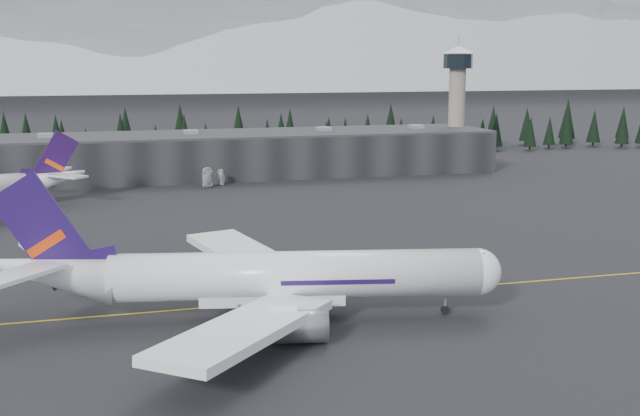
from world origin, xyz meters
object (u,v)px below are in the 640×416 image
object	(u,v)px
terminal	(226,154)
gse_vehicle_b	(222,183)
control_tower	(457,93)
jet_main	(251,277)
gse_vehicle_a	(207,185)

from	to	relation	value
terminal	gse_vehicle_b	distance (m)	19.96
control_tower	gse_vehicle_b	distance (m)	85.05
terminal	control_tower	xyz separation A→B (m)	(75.00, 3.00, 17.11)
gse_vehicle_b	jet_main	bearing A→B (deg)	-43.13
terminal	control_tower	world-z (taller)	control_tower
control_tower	jet_main	world-z (taller)	control_tower
control_tower	gse_vehicle_a	distance (m)	89.94
control_tower	gse_vehicle_a	bearing A→B (deg)	-163.45
gse_vehicle_a	terminal	bearing A→B (deg)	52.21
terminal	gse_vehicle_a	size ratio (longest dim) A/B	28.74
control_tower	jet_main	bearing A→B (deg)	-124.11
control_tower	gse_vehicle_b	size ratio (longest dim) A/B	8.30
terminal	gse_vehicle_b	size ratio (longest dim) A/B	35.23
control_tower	jet_main	xyz separation A→B (m)	(-92.15, -136.05, -17.77)
control_tower	gse_vehicle_a	size ratio (longest dim) A/B	6.77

